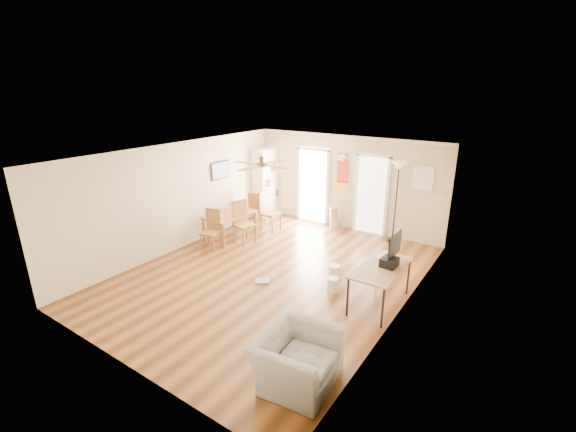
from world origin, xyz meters
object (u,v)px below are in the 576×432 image
Objects in this scene: torchiere_lamp at (396,203)px; armchair at (297,359)px; printer at (389,262)px; wastebasket_b at (333,284)px; wastebasket_a at (335,272)px; dining_chair_right_b at (245,223)px; trash_can at (335,218)px; bookshelf at (267,182)px; dining_chair_right_a at (271,211)px; dining_chair_near at (210,230)px; dining_chair_far at (257,208)px; dining_table at (230,226)px; computer_desk at (380,286)px.

torchiere_lamp is 1.91× the size of armchair.
printer is 1.27m from wastebasket_b.
dining_chair_right_b is at bearing 171.53° from wastebasket_a.
printer is at bearing -12.40° from armchair.
trash_can is 1.81m from torchiere_lamp.
printer is 0.28× the size of armchair.
bookshelf is 3.22× the size of trash_can.
wastebasket_b is at bearing -123.06° from dining_chair_right_a.
dining_chair_far is (-0.22, 2.13, -0.02)m from dining_chair_near.
printer is at bearing -72.62° from torchiere_lamp.
bookshelf is 1.03m from dining_chair_far.
dining_chair_right_a is at bearing 151.32° from wastebasket_a.
torchiere_lamp is at bearing 0.74° from armchair.
trash_can is at bearing 46.60° from dining_table.
torchiere_lamp reaches higher than printer.
dining_chair_far reaches higher than computer_desk.
dining_chair_right_a is 3.21m from wastebasket_a.
dining_table is 1.21m from dining_chair_right_a.
wastebasket_a is 3.12m from armchair.
trash_can is 2.92m from wastebasket_a.
dining_chair_far reaches higher than wastebasket_b.
dining_table reaches higher than wastebasket_a.
dining_chair_near is (-0.45, -1.88, -0.06)m from dining_chair_right_a.
dining_chair_near is 3.50m from trash_can.
printer is at bearing -48.75° from trash_can.
dining_chair_near is 0.90× the size of armchair.
trash_can is at bearing 43.08° from dining_chair_near.
printer reaches higher than wastebasket_a.
dining_chair_right_a is 4.11× the size of wastebasket_b.
trash_can is at bearing -19.20° from dining_chair_right_b.
armchair is (3.75, -4.49, -0.19)m from dining_chair_right_a.
torchiere_lamp reaches higher than trash_can.
dining_chair_near is 4.95m from armchair.
bookshelf reaches higher than wastebasket_a.
dining_chair_near is 1.53× the size of trash_can.
torchiere_lamp is at bearing 178.08° from dining_chair_far.
wastebasket_b is at bearing -169.32° from printer.
wastebasket_b is (3.56, -0.97, -0.21)m from dining_table.
torchiere_lamp is 2.80m from wastebasket_a.
computer_desk is 0.97m from wastebasket_b.
bookshelf reaches higher than trash_can.
dining_table is 4.31m from torchiere_lamp.
dining_chair_right_a reaches higher than wastebasket_b.
dining_chair_near reaches higher than computer_desk.
bookshelf is 4.62m from wastebasket_a.
dining_chair_far is at bearing -75.34° from bookshelf.
wastebasket_b is (3.93, -3.10, -0.90)m from bookshelf.
torchiere_lamp is (3.66, 2.16, 0.71)m from dining_table.
dining_table reaches higher than trash_can.
armchair is (-0.19, -2.49, -0.03)m from computer_desk.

